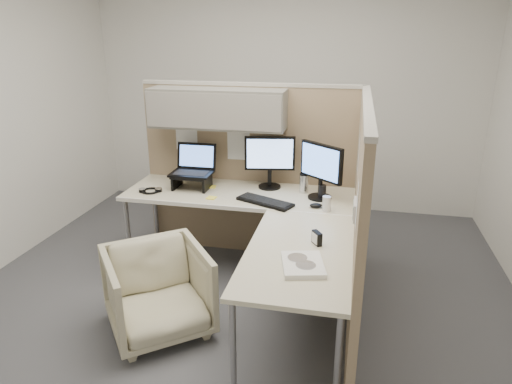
% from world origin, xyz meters
% --- Properties ---
extents(ground, '(4.50, 4.50, 0.00)m').
position_xyz_m(ground, '(0.00, 0.00, 0.00)').
color(ground, '#44454B').
rests_on(ground, ground).
extents(partition_back, '(2.00, 0.36, 1.63)m').
position_xyz_m(partition_back, '(-0.22, 0.83, 1.10)').
color(partition_back, '#998164').
rests_on(partition_back, ground).
extents(partition_right, '(0.07, 2.03, 1.63)m').
position_xyz_m(partition_right, '(0.90, -0.07, 0.82)').
color(partition_right, '#998164').
rests_on(partition_right, ground).
extents(desk, '(2.00, 1.98, 0.73)m').
position_xyz_m(desk, '(0.12, 0.13, 0.69)').
color(desk, beige).
rests_on(desk, ground).
extents(office_chair, '(0.92, 0.91, 0.69)m').
position_xyz_m(office_chair, '(-0.45, -0.48, 0.35)').
color(office_chair, '#BBB195').
rests_on(office_chair, ground).
extents(monitor_left, '(0.44, 0.20, 0.47)m').
position_xyz_m(monitor_left, '(0.12, 0.72, 1.00)').
color(monitor_left, black).
rests_on(monitor_left, desk).
extents(monitor_right, '(0.36, 0.31, 0.47)m').
position_xyz_m(monitor_right, '(0.58, 0.54, 1.00)').
color(monitor_right, black).
rests_on(monitor_right, desk).
extents(laptop_station, '(0.36, 0.31, 0.38)m').
position_xyz_m(laptop_station, '(-0.55, 0.59, 0.87)').
color(laptop_station, black).
rests_on(laptop_station, desk).
extents(keyboard, '(0.50, 0.34, 0.02)m').
position_xyz_m(keyboard, '(0.16, 0.33, 0.74)').
color(keyboard, black).
rests_on(keyboard, desk).
extents(mouse, '(0.11, 0.08, 0.04)m').
position_xyz_m(mouse, '(0.57, 0.32, 0.75)').
color(mouse, black).
rests_on(mouse, desk).
extents(travel_mug, '(0.08, 0.08, 0.17)m').
position_xyz_m(travel_mug, '(0.44, 0.66, 0.82)').
color(travel_mug, silver).
rests_on(travel_mug, desk).
extents(soda_can_green, '(0.07, 0.07, 0.12)m').
position_xyz_m(soda_can_green, '(0.66, 0.26, 0.79)').
color(soda_can_green, silver).
rests_on(soda_can_green, desk).
extents(soda_can_silver, '(0.07, 0.07, 0.12)m').
position_xyz_m(soda_can_silver, '(0.60, 0.53, 0.79)').
color(soda_can_silver, black).
rests_on(soda_can_silver, desk).
extents(sticky_note_a, '(0.08, 0.08, 0.01)m').
position_xyz_m(sticky_note_a, '(-0.30, 0.35, 0.73)').
color(sticky_note_a, '#FFEC43').
rests_on(sticky_note_a, desk).
extents(sticky_note_c, '(0.09, 0.09, 0.01)m').
position_xyz_m(sticky_note_c, '(-0.39, 0.62, 0.73)').
color(sticky_note_c, '#FFEC43').
rests_on(sticky_note_c, desk).
extents(headphones, '(0.20, 0.20, 0.03)m').
position_xyz_m(headphones, '(-0.87, 0.39, 0.74)').
color(headphones, black).
rests_on(headphones, desk).
extents(paper_stack, '(0.30, 0.35, 0.03)m').
position_xyz_m(paper_stack, '(0.58, -0.66, 0.75)').
color(paper_stack, white).
rests_on(paper_stack, desk).
extents(desk_clock, '(0.08, 0.09, 0.09)m').
position_xyz_m(desk_clock, '(0.64, -0.34, 0.77)').
color(desk_clock, black).
rests_on(desk_clock, desk).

